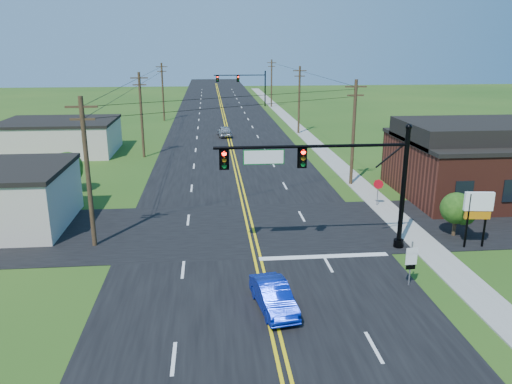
{
  "coord_description": "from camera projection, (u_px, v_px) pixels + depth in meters",
  "views": [
    {
      "loc": [
        -2.39,
        -18.96,
        11.77
      ],
      "look_at": [
        0.36,
        10.0,
        3.13
      ],
      "focal_mm": 35.0,
      "sensor_mm": 36.0,
      "label": 1
    }
  ],
  "objects": [
    {
      "name": "brick_building",
      "position": [
        490.0,
        166.0,
        39.98
      ],
      "size": [
        14.2,
        11.2,
        4.7
      ],
      "color": "#582419",
      "rests_on": "ground"
    },
    {
      "name": "road_main",
      "position": [
        226.0,
        132.0,
        69.37
      ],
      "size": [
        16.0,
        220.0,
        0.04
      ],
      "primitive_type": "cube",
      "color": "black",
      "rests_on": "ground"
    },
    {
      "name": "utility_pole_right_c",
      "position": [
        272.0,
        82.0,
        95.64
      ],
      "size": [
        1.8,
        0.28,
        9.0
      ],
      "color": "#342517",
      "rests_on": "ground"
    },
    {
      "name": "signal_mast_main",
      "position": [
        329.0,
        173.0,
        28.34
      ],
      "size": [
        11.3,
        0.6,
        7.48
      ],
      "color": "black",
      "rests_on": "ground"
    },
    {
      "name": "road_cross",
      "position": [
        248.0,
        228.0,
        33.11
      ],
      "size": [
        70.0,
        10.0,
        0.04
      ],
      "primitive_type": "cube",
      "color": "black",
      "rests_on": "ground"
    },
    {
      "name": "utility_pole_left_a",
      "position": [
        88.0,
        170.0,
        29.0
      ],
      "size": [
        1.8,
        0.28,
        9.0
      ],
      "color": "#342517",
      "rests_on": "ground"
    },
    {
      "name": "route_sign",
      "position": [
        411.0,
        260.0,
        24.91
      ],
      "size": [
        0.6,
        0.11,
        2.4
      ],
      "rotation": [
        0.0,
        0.0,
        0.05
      ],
      "color": "slate",
      "rests_on": "ground"
    },
    {
      "name": "cream_bldg_far",
      "position": [
        60.0,
        137.0,
        55.68
      ],
      "size": [
        12.2,
        9.2,
        3.7
      ],
      "color": "#C1B2A4",
      "rests_on": "ground"
    },
    {
      "name": "tree_right_back",
      "position": [
        404.0,
        145.0,
        47.18
      ],
      "size": [
        3.0,
        3.0,
        4.1
      ],
      "color": "#342517",
      "rests_on": "ground"
    },
    {
      "name": "tree_left",
      "position": [
        68.0,
        167.0,
        40.78
      ],
      "size": [
        2.4,
        2.4,
        3.37
      ],
      "color": "#342517",
      "rests_on": "ground"
    },
    {
      "name": "sidewalk",
      "position": [
        316.0,
        144.0,
        60.77
      ],
      "size": [
        2.0,
        160.0,
        0.08
      ],
      "primitive_type": "cube",
      "color": "gray",
      "rests_on": "ground"
    },
    {
      "name": "blue_car",
      "position": [
        273.0,
        297.0,
        22.85
      ],
      "size": [
        1.99,
        4.09,
        1.29
      ],
      "primitive_type": "imported",
      "rotation": [
        0.0,
        0.0,
        0.17
      ],
      "color": "#071EA3",
      "rests_on": "ground"
    },
    {
      "name": "utility_pole_left_c",
      "position": [
        163.0,
        91.0,
        78.63
      ],
      "size": [
        1.8,
        0.28,
        9.0
      ],
      "color": "#342517",
      "rests_on": "ground"
    },
    {
      "name": "utility_pole_right_a",
      "position": [
        354.0,
        131.0,
        42.2
      ],
      "size": [
        1.8,
        0.28,
        9.0
      ],
      "color": "#342517",
      "rests_on": "ground"
    },
    {
      "name": "utility_pole_left_b",
      "position": [
        141.0,
        113.0,
        52.86
      ],
      "size": [
        1.8,
        0.28,
        9.0
      ],
      "color": "#342517",
      "rests_on": "ground"
    },
    {
      "name": "stop_sign",
      "position": [
        378.0,
        187.0,
        37.28
      ],
      "size": [
        0.71,
        0.32,
        2.11
      ],
      "rotation": [
        0.0,
        0.0,
        -0.39
      ],
      "color": "slate",
      "rests_on": "ground"
    },
    {
      "name": "distant_car",
      "position": [
        224.0,
        131.0,
        65.91
      ],
      "size": [
        1.97,
        4.24,
        1.41
      ],
      "primitive_type": "imported",
      "rotation": [
        0.0,
        0.0,
        3.22
      ],
      "color": "#A1A1A6",
      "rests_on": "ground"
    },
    {
      "name": "signal_mast_far",
      "position": [
        243.0,
        83.0,
        97.12
      ],
      "size": [
        10.98,
        0.6,
        7.48
      ],
      "color": "black",
      "rests_on": "ground"
    },
    {
      "name": "pylon_sign",
      "position": [
        478.0,
        207.0,
        29.38
      ],
      "size": [
        1.71,
        0.42,
        3.47
      ],
      "rotation": [
        0.0,
        0.0,
        -0.11
      ],
      "color": "black",
      "rests_on": "ground"
    },
    {
      "name": "shrub_corner",
      "position": [
        456.0,
        208.0,
        31.38
      ],
      "size": [
        2.0,
        2.0,
        2.86
      ],
      "color": "#342517",
      "rests_on": "ground"
    },
    {
      "name": "ground",
      "position": [
        270.0,
        326.0,
        21.66
      ],
      "size": [
        260.0,
        260.0,
        0.0
      ],
      "primitive_type": "plane",
      "color": "#204614",
      "rests_on": "ground"
    },
    {
      "name": "utility_pole_right_b",
      "position": [
        299.0,
        99.0,
        67.01
      ],
      "size": [
        1.8,
        0.28,
        9.0
      ],
      "color": "#342517",
      "rests_on": "ground"
    }
  ]
}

